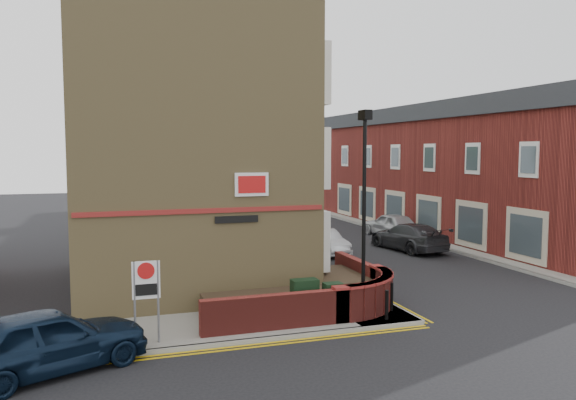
% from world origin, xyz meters
% --- Properties ---
extents(ground, '(120.00, 120.00, 0.00)m').
position_xyz_m(ground, '(0.00, 0.00, 0.00)').
color(ground, black).
rests_on(ground, ground).
extents(pavement_corner, '(13.00, 3.00, 0.12)m').
position_xyz_m(pavement_corner, '(-3.50, 1.50, 0.06)').
color(pavement_corner, gray).
rests_on(pavement_corner, ground).
extents(pavement_main, '(2.00, 32.00, 0.12)m').
position_xyz_m(pavement_main, '(2.00, 16.00, 0.06)').
color(pavement_main, gray).
rests_on(pavement_main, ground).
extents(pavement_far, '(4.00, 40.00, 0.12)m').
position_xyz_m(pavement_far, '(13.00, 13.00, 0.06)').
color(pavement_far, gray).
rests_on(pavement_far, ground).
extents(kerb_side, '(13.00, 0.15, 0.12)m').
position_xyz_m(kerb_side, '(-3.50, 0.00, 0.06)').
color(kerb_side, gray).
rests_on(kerb_side, ground).
extents(kerb_main_near, '(0.15, 32.00, 0.12)m').
position_xyz_m(kerb_main_near, '(3.00, 16.00, 0.06)').
color(kerb_main_near, gray).
rests_on(kerb_main_near, ground).
extents(kerb_main_far, '(0.15, 40.00, 0.12)m').
position_xyz_m(kerb_main_far, '(11.00, 13.00, 0.06)').
color(kerb_main_far, gray).
rests_on(kerb_main_far, ground).
extents(yellow_lines_side, '(13.00, 0.28, 0.01)m').
position_xyz_m(yellow_lines_side, '(-3.50, -0.25, 0.01)').
color(yellow_lines_side, gold).
rests_on(yellow_lines_side, ground).
extents(yellow_lines_main, '(0.28, 32.00, 0.01)m').
position_xyz_m(yellow_lines_main, '(3.25, 16.00, 0.01)').
color(yellow_lines_main, gold).
rests_on(yellow_lines_main, ground).
extents(corner_building, '(8.95, 10.40, 13.60)m').
position_xyz_m(corner_building, '(-2.84, 8.00, 6.23)').
color(corner_building, '#9C8553').
rests_on(corner_building, ground).
extents(garden_wall, '(6.80, 6.00, 1.20)m').
position_xyz_m(garden_wall, '(0.00, 2.50, 0.00)').
color(garden_wall, maroon).
rests_on(garden_wall, ground).
extents(lamppost, '(0.25, 0.50, 6.30)m').
position_xyz_m(lamppost, '(1.60, 1.20, 3.34)').
color(lamppost, black).
rests_on(lamppost, pavement_corner).
extents(utility_cabinet_large, '(0.80, 0.45, 1.20)m').
position_xyz_m(utility_cabinet_large, '(-0.30, 1.30, 0.72)').
color(utility_cabinet_large, black).
rests_on(utility_cabinet_large, pavement_corner).
extents(utility_cabinet_small, '(0.55, 0.40, 1.10)m').
position_xyz_m(utility_cabinet_small, '(0.50, 1.00, 0.67)').
color(utility_cabinet_small, black).
rests_on(utility_cabinet_small, pavement_corner).
extents(bollard_near, '(0.11, 0.11, 0.90)m').
position_xyz_m(bollard_near, '(2.00, 0.40, 0.57)').
color(bollard_near, black).
rests_on(bollard_near, pavement_corner).
extents(bollard_far, '(0.11, 0.11, 0.90)m').
position_xyz_m(bollard_far, '(2.60, 1.20, 0.57)').
color(bollard_far, black).
rests_on(bollard_far, pavement_corner).
extents(zone_sign, '(0.72, 0.07, 2.20)m').
position_xyz_m(zone_sign, '(-5.00, 0.50, 1.64)').
color(zone_sign, slate).
rests_on(zone_sign, pavement_corner).
extents(far_terrace, '(5.40, 30.40, 8.00)m').
position_xyz_m(far_terrace, '(14.50, 17.00, 4.04)').
color(far_terrace, maroon).
rests_on(far_terrace, ground).
extents(far_terrace_cream, '(5.40, 12.40, 8.00)m').
position_xyz_m(far_terrace_cream, '(14.50, 38.00, 4.05)').
color(far_terrace_cream, beige).
rests_on(far_terrace_cream, ground).
extents(tree_near, '(3.64, 3.65, 6.70)m').
position_xyz_m(tree_near, '(2.00, 14.05, 4.70)').
color(tree_near, '#382B1E').
rests_on(tree_near, pavement_main).
extents(tree_mid, '(4.03, 4.03, 7.42)m').
position_xyz_m(tree_mid, '(2.00, 22.05, 5.20)').
color(tree_mid, '#382B1E').
rests_on(tree_mid, pavement_main).
extents(tree_far, '(3.81, 3.81, 7.00)m').
position_xyz_m(tree_far, '(2.00, 30.05, 4.91)').
color(tree_far, '#382B1E').
rests_on(tree_far, pavement_main).
extents(traffic_light_assembly, '(0.20, 0.16, 4.20)m').
position_xyz_m(traffic_light_assembly, '(2.40, 25.00, 2.78)').
color(traffic_light_assembly, black).
rests_on(traffic_light_assembly, pavement_main).
extents(navy_hatchback, '(4.92, 3.53, 1.56)m').
position_xyz_m(navy_hatchback, '(-7.33, -0.50, 0.78)').
color(navy_hatchback, black).
rests_on(navy_hatchback, ground).
extents(silver_car_near, '(1.59, 3.83, 1.23)m').
position_xyz_m(silver_car_near, '(4.52, 11.75, 0.62)').
color(silver_car_near, '#ACB0B4').
rests_on(silver_car_near, ground).
extents(red_car_main, '(2.10, 4.51, 1.25)m').
position_xyz_m(red_car_main, '(3.68, 20.64, 0.63)').
color(red_car_main, maroon).
rests_on(red_car_main, ground).
extents(grey_car_far, '(2.59, 5.14, 1.43)m').
position_xyz_m(grey_car_far, '(9.09, 11.28, 0.71)').
color(grey_car_far, '#2B2C30').
rests_on(grey_car_far, ground).
extents(silver_car_far, '(2.09, 4.43, 1.47)m').
position_xyz_m(silver_car_far, '(10.50, 15.71, 0.73)').
color(silver_car_far, '#ACB0B4').
rests_on(silver_car_far, ground).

